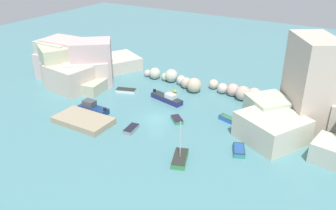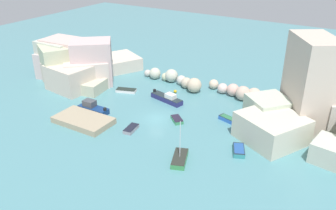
% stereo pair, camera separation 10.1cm
% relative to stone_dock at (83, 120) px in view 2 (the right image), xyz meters
% --- Properties ---
extents(cove_water, '(160.00, 160.00, 0.00)m').
position_rel_stone_dock_xyz_m(cove_water, '(9.12, 7.23, -0.48)').
color(cove_water, teal).
rests_on(cove_water, ground).
extents(cliff_headland_left, '(18.33, 23.32, 8.70)m').
position_rel_stone_dock_xyz_m(cliff_headland_left, '(-14.32, 12.84, 2.75)').
color(cliff_headland_left, beige).
rests_on(cliff_headland_left, ground).
extents(cliff_headland_right, '(20.50, 19.72, 14.15)m').
position_rel_stone_dock_xyz_m(cliff_headland_right, '(31.57, 16.05, 3.58)').
color(cliff_headland_right, beige).
rests_on(cliff_headland_right, ground).
extents(rock_breakwater, '(29.90, 5.80, 2.79)m').
position_rel_stone_dock_xyz_m(rock_breakwater, '(12.77, 21.81, 0.73)').
color(rock_breakwater, beige).
rests_on(rock_breakwater, ground).
extents(stone_dock, '(9.28, 5.30, 0.96)m').
position_rel_stone_dock_xyz_m(stone_dock, '(0.00, 0.00, 0.00)').
color(stone_dock, tan).
rests_on(stone_dock, ground).
extents(channel_buoy, '(0.59, 0.59, 0.59)m').
position_rel_stone_dock_xyz_m(channel_buoy, '(6.40, 17.91, -0.18)').
color(channel_buoy, gold).
rests_on(channel_buoy, cove_water).
extents(moored_boat_0, '(5.46, 1.96, 2.00)m').
position_rel_stone_dock_xyz_m(moored_boat_0, '(-1.42, 3.71, 0.24)').
color(moored_boat_0, navy).
rests_on(moored_boat_0, cove_water).
extents(moored_boat_1, '(4.10, 2.75, 0.58)m').
position_rel_stone_dock_xyz_m(moored_boat_1, '(-1.80, 13.39, -0.19)').
color(moored_boat_1, white).
rests_on(moored_boat_1, cove_water).
extents(moored_boat_2, '(3.19, 4.61, 5.94)m').
position_rel_stone_dock_xyz_m(moored_boat_2, '(18.29, -1.05, -0.09)').
color(moored_boat_2, '#398849').
rests_on(moored_boat_2, cove_water).
extents(moored_boat_3, '(2.69, 3.49, 0.69)m').
position_rel_stone_dock_xyz_m(moored_boat_3, '(24.20, 4.96, -0.12)').
color(moored_boat_3, teal).
rests_on(moored_boat_3, cove_water).
extents(moored_boat_4, '(3.27, 2.02, 0.69)m').
position_rel_stone_dock_xyz_m(moored_boat_4, '(19.37, 12.67, -0.12)').
color(moored_boat_4, blue).
rests_on(moored_boat_4, cove_water).
extents(moored_boat_5, '(1.73, 3.08, 0.58)m').
position_rel_stone_dock_xyz_m(moored_boat_5, '(7.93, 2.04, -0.19)').
color(moored_boat_5, gray).
rests_on(moored_boat_5, cove_water).
extents(moored_boat_6, '(2.92, 2.80, 0.57)m').
position_rel_stone_dock_xyz_m(moored_boat_6, '(12.39, 8.32, -0.20)').
color(moored_boat_6, '#388554').
rests_on(moored_boat_6, cove_water).
extents(moored_boat_7, '(6.82, 3.07, 1.68)m').
position_rel_stone_dock_xyz_m(moored_boat_7, '(7.08, 13.92, 0.11)').
color(moored_boat_7, navy).
rests_on(moored_boat_7, cove_water).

